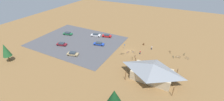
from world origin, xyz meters
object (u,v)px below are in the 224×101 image
(bicycle_blue_yard_center, at_px, (133,52))
(car_white_inner_stall, at_px, (96,35))
(bike_pavilion, at_px, (152,71))
(visitor_by_pavilion, at_px, (140,52))
(trash_bin, at_px, (144,44))
(car_maroon_second_row, at_px, (62,44))
(bicycle_green_by_bin, at_px, (184,54))
(car_blue_back_corner, at_px, (99,44))
(car_green_by_curb, at_px, (68,33))
(pine_mideast, at_px, (114,97))
(visitor_at_bikes, at_px, (152,48))
(bicycle_red_lone_west, at_px, (135,56))
(bicycle_black_near_porch, at_px, (122,54))
(bicycle_silver_edge_south, at_px, (187,58))
(bicycle_white_trailside, at_px, (178,57))
(bicycle_orange_yard_front, at_px, (170,52))
(car_red_aisle_side, at_px, (107,36))
(lot_sign, at_px, (124,46))
(bicycle_teal_yard_right, at_px, (173,57))
(car_tan_front_row, at_px, (73,54))
(pine_far_west, at_px, (5,50))
(bicycle_purple_yard_left, at_px, (128,52))
(bicycle_yellow_edge_north, at_px, (132,58))

(bicycle_blue_yard_center, relative_size, car_white_inner_stall, 0.34)
(bike_pavilion, xyz_separation_m, visitor_by_pavilion, (7.67, -12.34, -2.13))
(trash_bin, distance_m, car_maroon_second_row, 36.28)
(bicycle_green_by_bin, xyz_separation_m, car_blue_back_corner, (34.36, 8.54, 0.35))
(bicycle_green_by_bin, bearing_deg, car_green_by_curb, 6.65)
(trash_bin, bearing_deg, bicycle_green_by_bin, 177.93)
(pine_mideast, xyz_separation_m, visitor_at_bikes, (-0.63, -33.92, -3.35))
(bicycle_red_lone_west, bearing_deg, bicycle_black_near_porch, 4.03)
(bike_pavilion, relative_size, pine_mideast, 2.17)
(bicycle_silver_edge_south, height_order, bicycle_white_trailside, bicycle_white_trailside)
(bicycle_orange_yard_front, bearing_deg, pine_mideast, 77.15)
(car_red_aisle_side, relative_size, visitor_by_pavilion, 2.87)
(lot_sign, distance_m, pine_mideast, 30.92)
(bike_pavilion, height_order, car_red_aisle_side, bike_pavilion)
(bicycle_teal_yard_right, xyz_separation_m, car_red_aisle_side, (31.79, -4.48, 0.38))
(bicycle_teal_yard_right, xyz_separation_m, bicycle_green_by_bin, (-3.58, -4.06, 0.02))
(bicycle_black_near_porch, xyz_separation_m, car_tan_front_row, (16.98, 9.59, 0.40))
(bicycle_green_by_bin, height_order, bicycle_orange_yard_front, bicycle_green_by_bin)
(pine_far_west, xyz_separation_m, bicycle_silver_edge_south, (-58.40, -31.74, -4.29))
(bicycle_red_lone_west, height_order, car_red_aisle_side, car_red_aisle_side)
(visitor_at_bikes, bearing_deg, car_blue_back_corner, 17.56)
(bicycle_purple_yard_left, xyz_separation_m, bicycle_blue_yard_center, (-1.73, -1.42, -0.00))
(lot_sign, xyz_separation_m, car_blue_back_corner, (11.32, 2.15, -0.69))
(car_white_inner_stall, height_order, car_red_aisle_side, car_white_inner_stall)
(bicycle_teal_yard_right, height_order, bicycle_silver_edge_south, bicycle_silver_edge_south)
(trash_bin, bearing_deg, car_green_by_curb, 10.45)
(bicycle_orange_yard_front, relative_size, bicycle_yellow_edge_north, 0.96)
(bicycle_blue_yard_center, relative_size, car_tan_front_row, 0.37)
(bicycle_silver_edge_south, height_order, car_blue_back_corner, car_blue_back_corner)
(pine_far_west, distance_m, visitor_by_pavilion, 49.58)
(pine_mideast, xyz_separation_m, car_white_inner_stall, (27.46, -34.24, -3.54))
(bicycle_yellow_edge_north, height_order, car_maroon_second_row, car_maroon_second_row)
(car_green_by_curb, bearing_deg, bicycle_silver_edge_south, -176.30)
(bike_pavilion, relative_size, car_green_by_curb, 2.86)
(trash_bin, relative_size, visitor_at_bikes, 0.52)
(bicycle_yellow_edge_north, bearing_deg, bicycle_black_near_porch, -14.66)
(bicycle_white_trailside, bearing_deg, bicycle_green_by_bin, -120.18)
(bicycle_purple_yard_left, height_order, car_green_by_curb, car_green_by_curb)
(bicycle_silver_edge_south, bearing_deg, pine_mideast, 66.22)
(lot_sign, height_order, bicycle_black_near_porch, lot_sign)
(car_white_inner_stall, bearing_deg, car_green_by_curb, 20.05)
(car_tan_front_row, bearing_deg, bicycle_red_lone_west, -155.90)
(car_red_aisle_side, distance_m, car_maroon_second_row, 21.50)
(lot_sign, height_order, bicycle_red_lone_west, lot_sign)
(bicycle_blue_yard_center, xyz_separation_m, car_tan_front_row, (20.38, 12.86, 0.36))
(bike_pavilion, relative_size, visitor_at_bikes, 8.11)
(lot_sign, xyz_separation_m, bicycle_red_lone_west, (-6.31, 4.21, -1.02))
(bicycle_yellow_edge_north, xyz_separation_m, car_white_inner_stall, (23.40, -10.87, 0.34))
(bicycle_teal_yard_right, xyz_separation_m, car_white_inner_stall, (37.12, -2.71, 0.37))
(lot_sign, xyz_separation_m, car_white_inner_stall, (17.66, -5.05, -0.69))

